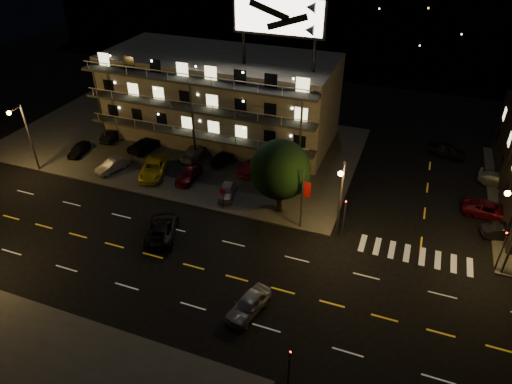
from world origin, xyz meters
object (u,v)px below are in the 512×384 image
(lot_car_7, at_px, (195,151))
(side_car_0, at_px, (505,232))
(lot_car_4, at_px, (227,190))
(road_car_west, at_px, (162,229))
(tree, at_px, (280,171))
(road_car_east, at_px, (249,305))
(lot_car_2, at_px, (154,168))

(lot_car_7, height_order, side_car_0, lot_car_7)
(lot_car_4, bearing_deg, road_car_west, -122.81)
(tree, height_order, road_car_west, tree)
(lot_car_7, height_order, road_car_west, lot_car_7)
(lot_car_4, height_order, road_car_east, road_car_east)
(side_car_0, relative_size, road_car_east, 0.94)
(road_car_east, distance_m, road_car_west, 12.27)
(side_car_0, bearing_deg, tree, 85.60)
(lot_car_2, bearing_deg, road_car_east, -59.04)
(tree, height_order, lot_car_2, tree)
(lot_car_4, xyz_separation_m, road_car_east, (7.77, -13.81, -0.06))
(side_car_0, xyz_separation_m, road_car_west, (-29.62, -10.74, 0.09))
(tree, distance_m, lot_car_4, 6.97)
(lot_car_2, relative_size, road_car_east, 1.26)
(lot_car_7, distance_m, road_car_east, 24.95)
(side_car_0, distance_m, road_car_east, 24.98)
(road_car_west, bearing_deg, lot_car_4, -131.50)
(lot_car_7, relative_size, road_car_east, 1.14)
(side_car_0, relative_size, road_car_west, 0.75)
(lot_car_4, height_order, lot_car_7, lot_car_7)
(tree, xyz_separation_m, lot_car_2, (-15.21, 1.64, -3.74))
(lot_car_2, xyz_separation_m, road_car_west, (6.35, -9.14, -0.15))
(lot_car_4, distance_m, lot_car_7, 9.40)
(lot_car_2, distance_m, lot_car_4, 9.49)
(lot_car_7, relative_size, side_car_0, 1.21)
(lot_car_4, height_order, side_car_0, lot_car_4)
(lot_car_2, bearing_deg, lot_car_7, 46.53)
(road_car_east, bearing_deg, tree, 113.00)
(tree, xyz_separation_m, lot_car_4, (-5.79, 0.57, -3.85))
(tree, distance_m, road_car_east, 13.94)
(road_car_west, bearing_deg, tree, -160.38)
(lot_car_2, height_order, side_car_0, lot_car_2)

